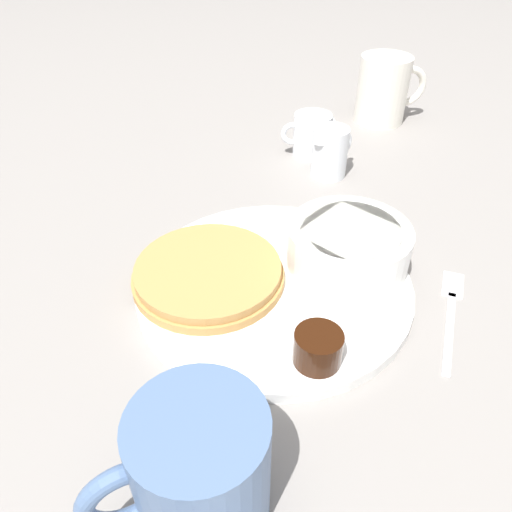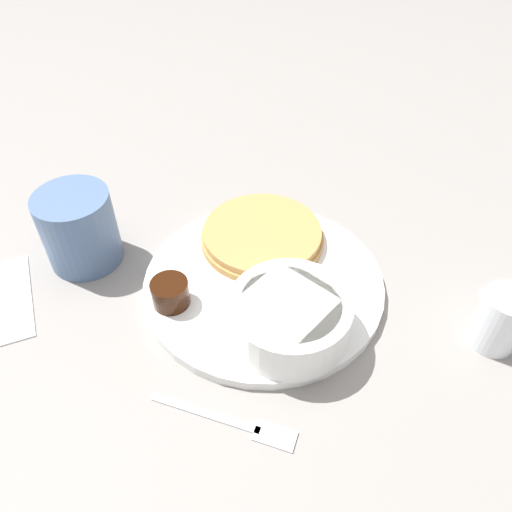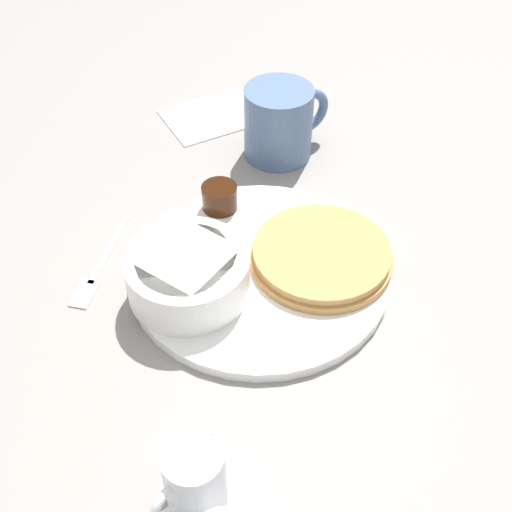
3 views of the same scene
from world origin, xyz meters
TOP-DOWN VIEW (x-y plane):
  - ground_plane at (0.00, 0.00)m, footprint 4.00×4.00m
  - plate at (0.00, 0.00)m, footprint 0.27×0.27m
  - pancake_stack at (0.06, -0.03)m, footprint 0.15×0.15m
  - bowl at (-0.08, 0.01)m, footprint 0.12×0.12m
  - syrup_cup at (0.01, 0.10)m, footprint 0.04×0.04m
  - butter_ramekin at (-0.10, 0.03)m, footprint 0.05×0.05m
  - coffee_mug at (0.14, 0.17)m, footprint 0.12×0.09m
  - creamer_pitcher_near at (-0.17, -0.18)m, footprint 0.07×0.05m
  - fork at (-0.14, 0.10)m, footprint 0.11×0.11m

SIDE VIEW (x-z plane):
  - ground_plane at x=0.00m, z-range 0.00..0.00m
  - fork at x=-0.14m, z-range 0.00..0.00m
  - plate at x=0.00m, z-range 0.00..0.01m
  - pancake_stack at x=0.06m, z-range 0.01..0.03m
  - syrup_cup at x=0.01m, z-range 0.01..0.04m
  - butter_ramekin at x=-0.10m, z-range 0.01..0.05m
  - creamer_pitcher_near at x=-0.17m, z-range 0.00..0.07m
  - bowl at x=-0.08m, z-range 0.01..0.06m
  - coffee_mug at x=0.14m, z-range 0.00..0.09m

